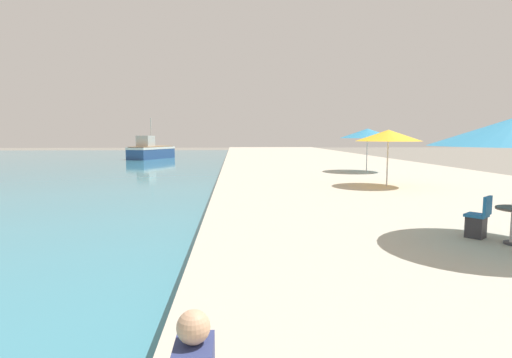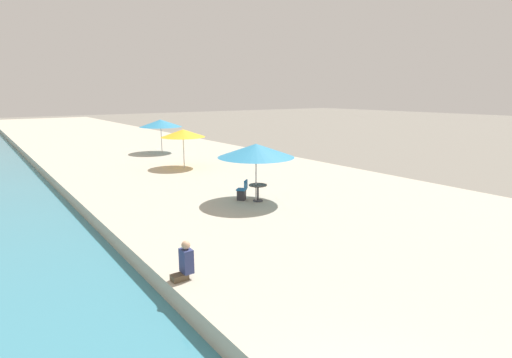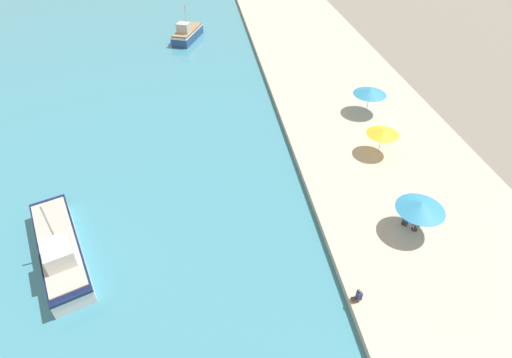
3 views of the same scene
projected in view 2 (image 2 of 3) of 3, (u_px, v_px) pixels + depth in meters
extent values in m
cube|color=#BCB29E|center=(116.00, 145.00, 38.68)|extent=(16.00, 90.00, 0.59)
cylinder|color=#B7B7B7|center=(256.00, 178.00, 17.31)|extent=(0.06, 0.06, 2.11)
cone|color=teal|center=(256.00, 150.00, 17.06)|extent=(3.31, 3.31, 0.58)
cylinder|color=#B7B7B7|center=(184.00, 151.00, 25.31)|extent=(0.06, 0.06, 2.08)
cone|color=yellow|center=(183.00, 133.00, 25.07)|extent=(2.78, 2.78, 0.49)
cylinder|color=#B7B7B7|center=(161.00, 139.00, 31.69)|extent=(0.06, 0.06, 2.18)
cone|color=teal|center=(161.00, 123.00, 31.43)|extent=(3.30, 3.30, 0.58)
cylinder|color=#333338|center=(258.00, 201.00, 17.56)|extent=(0.44, 0.44, 0.04)
cylinder|color=#333338|center=(258.00, 193.00, 17.49)|extent=(0.08, 0.08, 0.70)
cylinder|color=#4C4742|center=(258.00, 185.00, 17.41)|extent=(0.80, 0.80, 0.04)
cube|color=#2D2D33|center=(242.00, 195.00, 17.70)|extent=(0.48, 0.48, 0.45)
cube|color=#1E66A3|center=(241.00, 189.00, 17.64)|extent=(0.56, 0.56, 0.06)
cube|color=#1E66A3|center=(246.00, 185.00, 17.55)|extent=(0.35, 0.30, 0.40)
cube|color=brown|center=(180.00, 277.00, 10.14)|extent=(0.42, 0.28, 0.16)
cube|color=navy|center=(186.00, 261.00, 10.17)|extent=(0.26, 0.36, 0.63)
sphere|color=tan|center=(186.00, 245.00, 10.08)|extent=(0.23, 0.23, 0.23)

